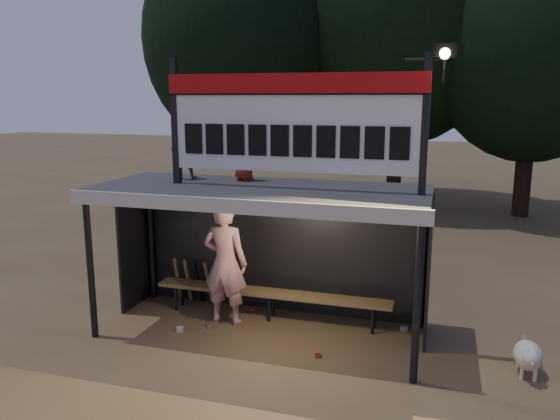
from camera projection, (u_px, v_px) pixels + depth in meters
The scene contains 13 objects.
ground at pixel (261, 332), 8.62m from camera, with size 80.00×80.00×0.00m, color brown.
player at pixel (225, 263), 8.77m from camera, with size 0.74×0.49×2.04m, color white.
child_a at pixel (183, 151), 8.87m from camera, with size 0.45×0.35×0.92m, color slate.
child_b at pixel (244, 152), 8.71m from camera, with size 0.45×0.29×0.93m, color #9F2918.
dugout_shelter at pixel (265, 215), 8.47m from camera, with size 5.10×2.08×2.32m.
scoreboard_assembly at pixel (296, 119), 7.78m from camera, with size 4.10×0.27×1.99m.
bench at pixel (271, 294), 9.04m from camera, with size 4.00×0.35×0.48m.
tree_left at pixel (242, 39), 18.00m from camera, with size 6.46×6.46×9.27m.
tree_mid at pixel (401, 18), 17.87m from camera, with size 7.22×7.22×10.36m.
tree_right at pixel (535, 43), 16.00m from camera, with size 6.08×6.08×8.72m.
dog at pixel (528, 356), 7.21m from camera, with size 0.36×0.81×0.49m.
bats at pixel (193, 280), 9.73m from camera, with size 0.67×0.35×0.84m.
litter at pixel (273, 329), 8.64m from camera, with size 3.51×1.47×0.08m.
Camera 1 is at (2.61, -7.62, 3.64)m, focal length 35.00 mm.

